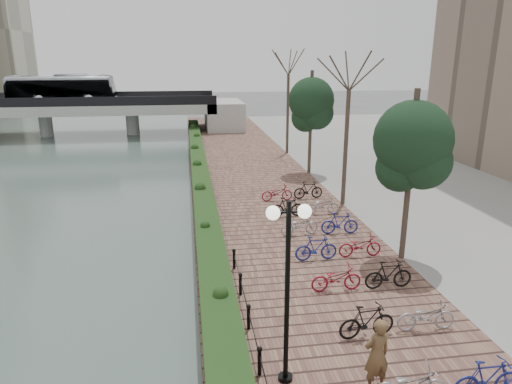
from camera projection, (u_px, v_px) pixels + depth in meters
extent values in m
cube|color=brown|center=(265.00, 203.00, 25.46)|extent=(8.00, 75.00, 0.50)
cube|color=#1E3814|center=(202.00, 184.00, 27.19)|extent=(1.10, 56.00, 0.60)
cylinder|color=black|center=(260.00, 362.00, 11.16)|extent=(0.10, 0.10, 0.70)
cylinder|color=black|center=(249.00, 318.00, 13.06)|extent=(0.10, 0.10, 0.70)
cylinder|color=black|center=(240.00, 285.00, 14.96)|extent=(0.10, 0.10, 0.70)
cylinder|color=black|center=(234.00, 260.00, 16.86)|extent=(0.10, 0.10, 0.70)
cylinder|color=black|center=(287.00, 296.00, 10.45)|extent=(0.12, 0.12, 4.55)
cylinder|color=black|center=(289.00, 212.00, 9.89)|extent=(0.70, 0.06, 0.06)
sphere|color=white|center=(273.00, 213.00, 9.84)|extent=(0.32, 0.32, 0.32)
sphere|color=white|center=(305.00, 211.00, 9.94)|extent=(0.32, 0.32, 0.32)
imported|color=brown|center=(377.00, 355.00, 10.53)|extent=(0.74, 0.56, 1.84)
imported|color=black|center=(367.00, 321.00, 12.63)|extent=(0.47, 1.66, 1.00)
imported|color=maroon|center=(337.00, 280.00, 15.11)|extent=(0.60, 1.71, 0.90)
imported|color=navy|center=(316.00, 248.00, 17.57)|extent=(0.47, 1.66, 1.00)
imported|color=#9B9C9F|center=(300.00, 225.00, 20.05)|extent=(0.60, 1.71, 0.90)
imported|color=black|center=(287.00, 206.00, 22.50)|extent=(0.47, 1.66, 1.00)
imported|color=maroon|center=(277.00, 193.00, 24.98)|extent=(0.60, 1.72, 0.90)
imported|color=navy|center=(485.00, 377.00, 10.42)|extent=(0.47, 1.66, 1.00)
imported|color=#9B9C9F|center=(428.00, 318.00, 12.90)|extent=(0.60, 1.71, 0.90)
imported|color=black|center=(389.00, 275.00, 15.36)|extent=(0.47, 1.66, 1.00)
imported|color=maroon|center=(360.00, 246.00, 17.84)|extent=(0.60, 1.71, 0.90)
imported|color=navy|center=(339.00, 222.00, 20.29)|extent=(0.47, 1.66, 1.00)
imported|color=#9B9C9F|center=(322.00, 206.00, 22.77)|extent=(0.60, 1.71, 0.90)
imported|color=black|center=(309.00, 190.00, 25.23)|extent=(0.47, 1.66, 1.00)
cube|color=#9A9995|center=(44.00, 108.00, 48.06)|extent=(36.00, 8.00, 1.00)
cube|color=black|center=(31.00, 102.00, 44.09)|extent=(36.00, 0.15, 0.90)
cube|color=black|center=(53.00, 96.00, 51.50)|extent=(36.00, 0.15, 0.90)
cylinder|color=#9A9995|center=(46.00, 125.00, 48.55)|extent=(1.40, 1.40, 2.50)
cylinder|color=#9A9995|center=(133.00, 123.00, 49.84)|extent=(1.40, 1.40, 2.50)
imported|color=white|center=(62.00, 89.00, 47.79)|extent=(2.52, 10.77, 3.00)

